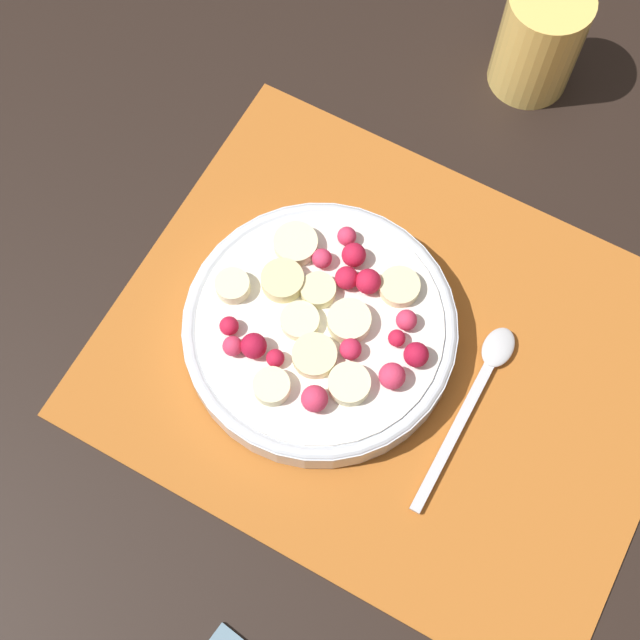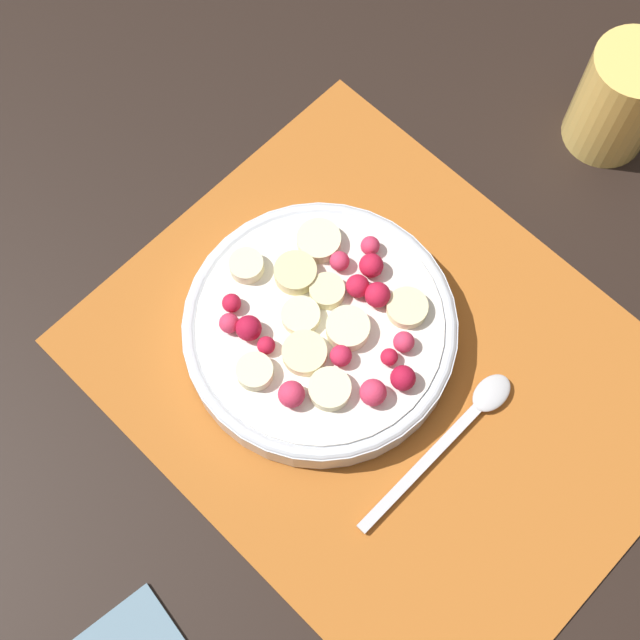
{
  "view_description": "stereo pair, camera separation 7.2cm",
  "coord_description": "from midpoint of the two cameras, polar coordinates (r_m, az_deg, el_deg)",
  "views": [
    {
      "loc": [
        -0.07,
        0.25,
        0.71
      ],
      "look_at": [
        0.06,
        0.02,
        0.04
      ],
      "focal_mm": 50.0,
      "sensor_mm": 36.0,
      "label": 1
    },
    {
      "loc": [
        -0.12,
        0.2,
        0.71
      ],
      "look_at": [
        0.06,
        0.02,
        0.04
      ],
      "focal_mm": 50.0,
      "sensor_mm": 36.0,
      "label": 2
    }
  ],
  "objects": [
    {
      "name": "drinking_glass",
      "position": [
        0.86,
        11.48,
        16.87
      ],
      "size": [
        0.08,
        0.08,
        0.11
      ],
      "color": "#F4CC66",
      "rests_on": "ground_plane"
    },
    {
      "name": "spoon",
      "position": [
        0.75,
        7.57,
        -4.27
      ],
      "size": [
        0.03,
        0.18,
        0.01
      ],
      "rotation": [
        0.0,
        0.0,
        4.71
      ],
      "color": "silver",
      "rests_on": "placemat"
    },
    {
      "name": "ground_plane",
      "position": [
        0.76,
        1.97,
        -2.7
      ],
      "size": [
        3.0,
        3.0,
        0.0
      ],
      "primitive_type": "plane",
      "color": "black"
    },
    {
      "name": "placemat",
      "position": [
        0.75,
        1.98,
        -2.63
      ],
      "size": [
        0.47,
        0.38,
        0.01
      ],
      "color": "#B26023",
      "rests_on": "ground_plane"
    },
    {
      "name": "fruit_bowl",
      "position": [
        0.74,
        -2.75,
        -0.86
      ],
      "size": [
        0.23,
        0.23,
        0.05
      ],
      "color": "silver",
      "rests_on": "placemat"
    }
  ]
}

